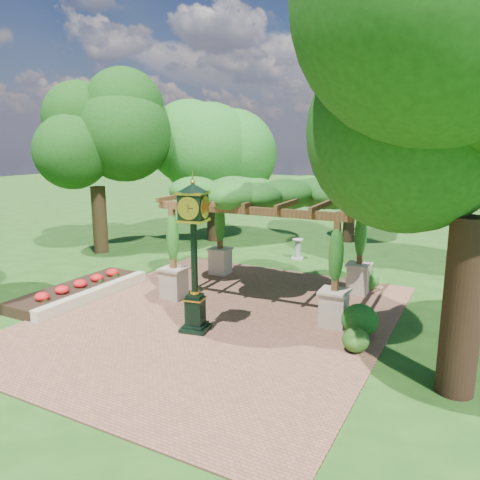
% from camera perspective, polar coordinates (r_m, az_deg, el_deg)
% --- Properties ---
extents(ground, '(120.00, 120.00, 0.00)m').
position_cam_1_polar(ground, '(13.91, -4.93, -10.81)').
color(ground, '#1E4714').
rests_on(ground, ground).
extents(brick_plaza, '(10.00, 12.00, 0.04)m').
position_cam_1_polar(brick_plaza, '(14.69, -2.79, -9.43)').
color(brick_plaza, brown).
rests_on(brick_plaza, ground).
extents(border_wall, '(0.35, 5.00, 0.40)m').
position_cam_1_polar(border_wall, '(16.98, -17.23, -6.34)').
color(border_wall, '#C6B793').
rests_on(border_wall, ground).
extents(flower_bed, '(1.50, 5.00, 0.36)m').
position_cam_1_polar(flower_bed, '(17.62, -19.31, -5.88)').
color(flower_bed, red).
rests_on(flower_bed, ground).
extents(pedestal_clock, '(1.00, 1.00, 4.31)m').
position_cam_1_polar(pedestal_clock, '(13.02, -5.65, -0.48)').
color(pedestal_clock, black).
rests_on(pedestal_clock, brick_plaza).
extents(pergola, '(6.66, 4.33, 4.11)m').
position_cam_1_polar(pergola, '(15.95, 3.52, 4.70)').
color(pergola, '#C9B395').
rests_on(pergola, brick_plaza).
extents(sundial, '(0.64, 0.64, 0.96)m').
position_cam_1_polar(sundial, '(21.80, 7.04, -1.27)').
color(sundial, gray).
rests_on(sundial, ground).
extents(shrub_front, '(0.91, 0.91, 0.63)m').
position_cam_1_polar(shrub_front, '(12.67, 13.92, -11.75)').
color(shrub_front, '#265217').
rests_on(shrub_front, brick_plaza).
extents(shrub_mid, '(1.12, 1.12, 0.92)m').
position_cam_1_polar(shrub_mid, '(13.59, 14.39, -9.46)').
color(shrub_mid, '#1C5618').
rests_on(shrub_mid, brick_plaza).
extents(shrub_back, '(1.03, 1.03, 0.78)m').
position_cam_1_polar(shrub_back, '(17.69, 15.23, -4.70)').
color(shrub_back, '#225819').
rests_on(shrub_back, brick_plaza).
extents(tree_west_near, '(4.26, 4.26, 8.37)m').
position_cam_1_polar(tree_west_near, '(23.51, -17.35, 12.31)').
color(tree_west_near, '#382816').
rests_on(tree_west_near, ground).
extents(tree_west_far, '(4.57, 4.57, 7.79)m').
position_cam_1_polar(tree_west_far, '(25.37, -3.41, 11.89)').
color(tree_west_far, '#311F13').
rests_on(tree_west_far, ground).
extents(tree_north, '(3.55, 3.55, 6.73)m').
position_cam_1_polar(tree_north, '(25.66, 13.51, 9.92)').
color(tree_north, '#342314').
rests_on(tree_north, ground).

